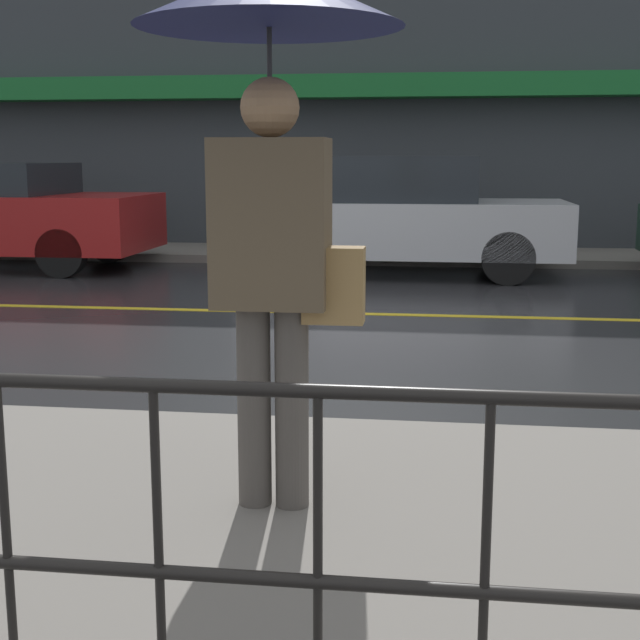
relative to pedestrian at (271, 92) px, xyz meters
The scene contains 7 objects.
ground_plane 5.54m from the pedestrian, 96.86° to the left, with size 80.00×80.00×0.00m, color #262628.
sidewalk_near 1.84m from the pedestrian, 161.30° to the right, with size 28.00×2.93×0.12m.
sidewalk_far 10.24m from the pedestrian, 93.56° to the left, with size 28.00×1.83×0.12m.
lane_marking 5.54m from the pedestrian, 96.86° to the left, with size 25.20×0.12×0.01m.
building_storefront 11.25m from the pedestrian, 93.22° to the left, with size 28.00×0.85×6.81m.
pedestrian is the anchor object (origin of this frame).
car_silver 8.31m from the pedestrian, 89.02° to the left, with size 4.15×1.74×1.54m.
Camera 1 is at (1.27, -8.64, 1.53)m, focal length 50.00 mm.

